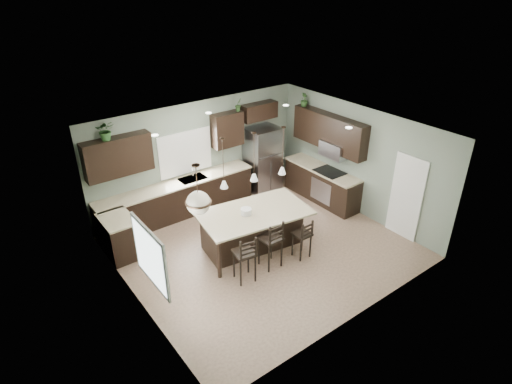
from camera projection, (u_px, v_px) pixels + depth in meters
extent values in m
plane|color=#9E8466|center=(263.00, 248.00, 9.85)|extent=(6.00, 6.00, 0.00)
cube|color=white|center=(406.00, 197.00, 9.86)|extent=(0.04, 0.82, 2.04)
cube|color=white|center=(185.00, 153.00, 10.84)|extent=(1.35, 0.02, 1.00)
cube|color=white|center=(149.00, 257.00, 6.98)|extent=(0.02, 1.10, 1.00)
cube|color=black|center=(119.00, 238.00, 9.41)|extent=(0.60, 0.90, 0.90)
cube|color=beige|center=(117.00, 219.00, 9.20)|extent=(0.66, 0.96, 0.04)
cube|color=black|center=(178.00, 200.00, 10.92)|extent=(4.20, 0.60, 0.90)
cube|color=beige|center=(177.00, 184.00, 10.68)|extent=(4.20, 0.66, 0.04)
cube|color=gray|center=(193.00, 179.00, 10.92)|extent=(0.70, 0.45, 0.01)
cylinder|color=silver|center=(193.00, 174.00, 10.83)|extent=(0.02, 0.02, 0.28)
cube|color=black|center=(118.00, 156.00, 9.62)|extent=(1.55, 0.34, 0.90)
cube|color=black|center=(227.00, 130.00, 11.18)|extent=(0.85, 0.34, 0.90)
cube|color=black|center=(259.00, 111.00, 11.60)|extent=(1.05, 0.34, 0.45)
cube|color=black|center=(321.00, 184.00, 11.69)|extent=(0.60, 2.35, 0.90)
cube|color=beige|center=(322.00, 169.00, 11.46)|extent=(0.66, 2.35, 0.04)
cube|color=black|center=(330.00, 172.00, 11.26)|extent=(0.58, 0.75, 0.02)
cube|color=gray|center=(320.00, 191.00, 11.34)|extent=(0.01, 0.72, 0.60)
cube|color=black|center=(329.00, 132.00, 11.06)|extent=(0.34, 2.35, 0.90)
cube|color=gray|center=(334.00, 150.00, 11.03)|extent=(0.40, 0.75, 0.40)
cube|color=gray|center=(263.00, 159.00, 12.03)|extent=(0.90, 0.74, 1.85)
cube|color=black|center=(254.00, 230.00, 9.68)|extent=(2.62, 1.73, 0.92)
cylinder|color=silver|center=(246.00, 211.00, 9.34)|extent=(0.24, 0.24, 0.14)
cube|color=black|center=(244.00, 257.00, 8.61)|extent=(0.47, 0.47, 1.10)
cube|color=black|center=(270.00, 243.00, 9.01)|extent=(0.43, 0.43, 1.15)
cube|color=black|center=(302.00, 238.00, 9.34)|extent=(0.36, 0.36, 0.96)
imported|color=#285324|center=(106.00, 130.00, 9.18)|extent=(0.49, 0.46, 0.44)
imported|color=#2C4D21|center=(238.00, 105.00, 11.05)|extent=(0.22, 0.20, 0.34)
imported|color=#2D5424|center=(304.00, 100.00, 11.43)|extent=(0.23, 0.23, 0.35)
plane|color=gray|center=(199.00, 154.00, 11.14)|extent=(6.00, 0.00, 6.00)
plane|color=gray|center=(363.00, 255.00, 7.26)|extent=(6.00, 0.00, 6.00)
plane|color=gray|center=(131.00, 242.00, 7.60)|extent=(0.00, 5.50, 5.50)
plane|color=gray|center=(357.00, 160.00, 10.79)|extent=(0.00, 5.50, 5.50)
plane|color=white|center=(264.00, 133.00, 8.54)|extent=(6.00, 6.00, 0.00)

